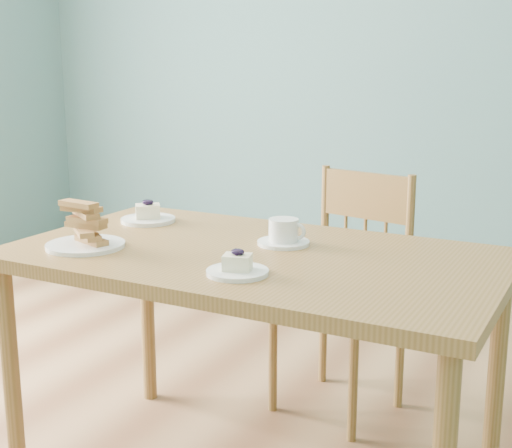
# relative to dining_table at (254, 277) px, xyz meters

# --- Properties ---
(room) EXTENTS (5.01, 5.01, 2.71)m
(room) POSITION_rel_dining_table_xyz_m (-0.32, -0.17, 0.70)
(room) COLOR #A7784E
(room) RESTS_ON ground
(dining_table) EXTENTS (1.34, 0.77, 0.72)m
(dining_table) POSITION_rel_dining_table_xyz_m (0.00, 0.00, 0.00)
(dining_table) COLOR olive
(dining_table) RESTS_ON ground
(dining_chair) EXTENTS (0.46, 0.44, 0.85)m
(dining_chair) POSITION_rel_dining_table_xyz_m (0.04, 0.61, -0.21)
(dining_chair) COLOR olive
(dining_chair) RESTS_ON ground
(cheesecake_plate_near) EXTENTS (0.15, 0.15, 0.06)m
(cheesecake_plate_near) POSITION_rel_dining_table_xyz_m (0.07, -0.21, 0.09)
(cheesecake_plate_near) COLOR white
(cheesecake_plate_near) RESTS_ON dining_table
(cheesecake_plate_far) EXTENTS (0.18, 0.18, 0.07)m
(cheesecake_plate_far) POSITION_rel_dining_table_xyz_m (-0.48, 0.17, 0.09)
(cheesecake_plate_far) COLOR white
(cheesecake_plate_far) RESTS_ON dining_table
(coffee_cup) EXTENTS (0.15, 0.15, 0.07)m
(coffee_cup) POSITION_rel_dining_table_xyz_m (0.04, 0.11, 0.10)
(coffee_cup) COLOR white
(coffee_cup) RESTS_ON dining_table
(biscotti_plate) EXTENTS (0.22, 0.22, 0.13)m
(biscotti_plate) POSITION_rel_dining_table_xyz_m (-0.44, -0.18, 0.12)
(biscotti_plate) COLOR white
(biscotti_plate) RESTS_ON dining_table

